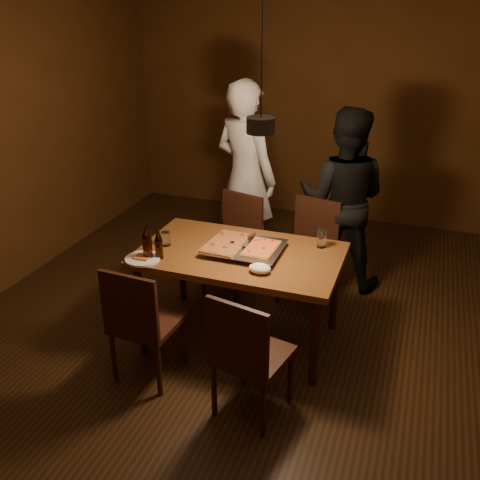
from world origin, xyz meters
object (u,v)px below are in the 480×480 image
(chair_near_left, at_px, (140,316))
(diner_dark, at_px, (343,199))
(chair_near_right, at_px, (246,348))
(beer_bottle_a, at_px, (147,242))
(chair_far_left, at_px, (236,234))
(diner_white, at_px, (246,178))
(beer_bottle_b, at_px, (159,244))
(pizza_tray, at_px, (245,249))
(chair_far_right, at_px, (311,241))
(plate_slice, at_px, (143,259))
(dining_table, at_px, (240,261))
(pendant_lamp, at_px, (261,124))

(chair_near_left, distance_m, diner_dark, 2.18)
(chair_near_right, bearing_deg, beer_bottle_a, 163.66)
(chair_near_right, bearing_deg, chair_near_left, -175.12)
(chair_far_left, xyz_separation_m, diner_white, (-0.08, 0.48, 0.38))
(chair_near_left, distance_m, beer_bottle_b, 0.55)
(chair_far_left, distance_m, diner_dark, 1.00)
(pizza_tray, distance_m, beer_bottle_b, 0.63)
(beer_bottle_b, bearing_deg, chair_near_left, -81.83)
(chair_far_left, height_order, pizza_tray, chair_far_left)
(chair_far_right, xyz_separation_m, plate_slice, (-0.99, -1.19, 0.22))
(dining_table, bearing_deg, diner_white, 107.19)
(beer_bottle_a, distance_m, pendant_lamp, 1.19)
(chair_far_right, relative_size, diner_dark, 0.30)
(pizza_tray, xyz_separation_m, plate_slice, (-0.65, -0.37, -0.01))
(pendant_lamp, bearing_deg, plate_slice, -168.08)
(diner_dark, bearing_deg, pendant_lamp, 74.68)
(plate_slice, bearing_deg, dining_table, 29.59)
(chair_far_left, distance_m, diner_white, 0.61)
(dining_table, xyz_separation_m, diner_white, (-0.38, 1.22, 0.24))
(chair_far_right, xyz_separation_m, chair_near_left, (-0.82, -1.56, 0.00))
(pizza_tray, bearing_deg, pendant_lamp, -48.19)
(chair_far_right, bearing_deg, pizza_tray, 80.13)
(beer_bottle_b, height_order, pendant_lamp, pendant_lamp)
(chair_far_left, xyz_separation_m, plate_slice, (-0.32, -1.10, 0.22))
(chair_near_left, height_order, chair_near_right, same)
(chair_far_left, xyz_separation_m, pizza_tray, (0.33, -0.73, 0.24))
(chair_near_right, height_order, beer_bottle_a, beer_bottle_a)
(pizza_tray, xyz_separation_m, beer_bottle_b, (-0.55, -0.30, 0.09))
(pizza_tray, bearing_deg, chair_near_left, -122.26)
(dining_table, relative_size, beer_bottle_b, 6.79)
(beer_bottle_b, height_order, diner_white, diner_white)
(chair_far_right, bearing_deg, beer_bottle_b, 64.00)
(chair_far_left, xyz_separation_m, beer_bottle_b, (-0.22, -1.03, 0.32))
(diner_dark, bearing_deg, beer_bottle_b, 53.05)
(chair_far_right, bearing_deg, diner_dark, -107.54)
(plate_slice, height_order, diner_white, diner_white)
(chair_near_left, bearing_deg, diner_white, 90.97)
(beer_bottle_a, distance_m, diner_dark, 1.89)
(chair_far_left, relative_size, chair_near_left, 1.06)
(chair_far_left, xyz_separation_m, beer_bottle_a, (-0.29, -1.07, 0.35))
(chair_far_right, xyz_separation_m, chair_near_right, (-0.03, -1.67, 0.00))
(chair_far_left, bearing_deg, chair_near_right, 126.55)
(beer_bottle_a, bearing_deg, dining_table, 28.84)
(chair_near_right, height_order, pendant_lamp, pendant_lamp)
(chair_near_left, relative_size, plate_slice, 1.90)
(chair_near_right, bearing_deg, diner_white, 121.38)
(beer_bottle_b, relative_size, pendant_lamp, 0.20)
(pizza_tray, relative_size, beer_bottle_b, 2.49)
(chair_far_right, distance_m, diner_white, 0.92)
(pendant_lamp, bearing_deg, chair_far_left, 118.54)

